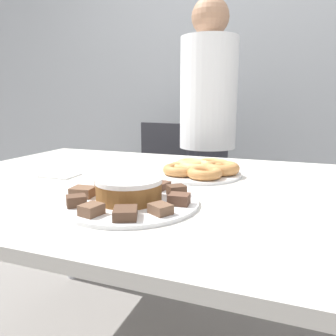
# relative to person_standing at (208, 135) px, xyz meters

# --- Properties ---
(wall_back) EXTENTS (8.00, 0.05, 2.60)m
(wall_back) POSITION_rel_person_standing_xyz_m (0.09, 0.80, 0.48)
(wall_back) COLOR #B2B7BC
(wall_back) RESTS_ON ground_plane
(table) EXTENTS (1.69, 1.09, 0.75)m
(table) POSITION_rel_person_standing_xyz_m (0.09, -0.85, -0.14)
(table) COLOR silver
(table) RESTS_ON ground_plane
(person_standing) EXTENTS (0.31, 0.31, 1.55)m
(person_standing) POSITION_rel_person_standing_xyz_m (0.00, 0.00, 0.00)
(person_standing) COLOR #383842
(person_standing) RESTS_ON ground_plane
(office_chair_left) EXTENTS (0.49, 0.49, 0.86)m
(office_chair_left) POSITION_rel_person_standing_xyz_m (-0.38, 0.16, -0.42)
(office_chair_left) COLOR black
(office_chair_left) RESTS_ON ground_plane
(plate_cake) EXTENTS (0.36, 0.36, 0.01)m
(plate_cake) POSITION_rel_person_standing_xyz_m (0.06, -1.09, -0.07)
(plate_cake) COLOR white
(plate_cake) RESTS_ON table
(plate_donuts) EXTENTS (0.32, 0.32, 0.01)m
(plate_donuts) POSITION_rel_person_standing_xyz_m (0.13, -0.70, -0.07)
(plate_donuts) COLOR white
(plate_donuts) RESTS_ON table
(frosted_cake) EXTENTS (0.17, 0.17, 0.06)m
(frosted_cake) POSITION_rel_person_standing_xyz_m (0.06, -1.09, -0.03)
(frosted_cake) COLOR brown
(frosted_cake) RESTS_ON plate_cake
(lamington_0) EXTENTS (0.06, 0.06, 0.03)m
(lamington_0) POSITION_rel_person_standing_xyz_m (-0.04, -1.17, -0.05)
(lamington_0) COLOR #513828
(lamington_0) RESTS_ON plate_cake
(lamington_1) EXTENTS (0.05, 0.06, 0.02)m
(lamington_1) POSITION_rel_person_standing_xyz_m (0.03, -1.22, -0.05)
(lamington_1) COLOR brown
(lamington_1) RESTS_ON plate_cake
(lamington_2) EXTENTS (0.07, 0.08, 0.02)m
(lamington_2) POSITION_rel_person_standing_xyz_m (0.11, -1.21, -0.05)
(lamington_2) COLOR #513828
(lamington_2) RESTS_ON plate_cake
(lamington_3) EXTENTS (0.06, 0.06, 0.02)m
(lamington_3) POSITION_rel_person_standing_xyz_m (0.17, -1.15, -0.05)
(lamington_3) COLOR brown
(lamington_3) RESTS_ON plate_cake
(lamington_4) EXTENTS (0.05, 0.05, 0.03)m
(lamington_4) POSITION_rel_person_standing_xyz_m (0.19, -1.07, -0.05)
(lamington_4) COLOR brown
(lamington_4) RESTS_ON plate_cake
(lamington_5) EXTENTS (0.06, 0.06, 0.03)m
(lamington_5) POSITION_rel_person_standing_xyz_m (0.16, -1.00, -0.05)
(lamington_5) COLOR #513828
(lamington_5) RESTS_ON plate_cake
(lamington_6) EXTENTS (0.06, 0.07, 0.02)m
(lamington_6) POSITION_rel_person_standing_xyz_m (0.09, -0.96, -0.05)
(lamington_6) COLOR brown
(lamington_6) RESTS_ON plate_cake
(lamington_7) EXTENTS (0.06, 0.07, 0.02)m
(lamington_7) POSITION_rel_person_standing_xyz_m (0.01, -0.97, -0.05)
(lamington_7) COLOR #513828
(lamington_7) RESTS_ON plate_cake
(lamington_8) EXTENTS (0.06, 0.06, 0.02)m
(lamington_8) POSITION_rel_person_standing_xyz_m (-0.05, -1.02, -0.05)
(lamington_8) COLOR brown
(lamington_8) RESTS_ON plate_cake
(lamington_9) EXTENTS (0.06, 0.06, 0.03)m
(lamington_9) POSITION_rel_person_standing_xyz_m (-0.07, -1.10, -0.05)
(lamington_9) COLOR brown
(lamington_9) RESTS_ON plate_cake
(donut_0) EXTENTS (0.12, 0.12, 0.04)m
(donut_0) POSITION_rel_person_standing_xyz_m (0.13, -0.70, -0.04)
(donut_0) COLOR #E5AD66
(donut_0) RESTS_ON plate_donuts
(donut_1) EXTENTS (0.13, 0.13, 0.04)m
(donut_1) POSITION_rel_person_standing_xyz_m (0.22, -0.69, -0.04)
(donut_1) COLOR #C68447
(donut_1) RESTS_ON plate_donuts
(donut_2) EXTENTS (0.13, 0.13, 0.03)m
(donut_2) POSITION_rel_person_standing_xyz_m (0.17, -0.62, -0.04)
(donut_2) COLOR tan
(donut_2) RESTS_ON plate_donuts
(donut_3) EXTENTS (0.11, 0.11, 0.04)m
(donut_3) POSITION_rel_person_standing_xyz_m (0.10, -0.65, -0.04)
(donut_3) COLOR #E5AD66
(donut_3) RESTS_ON plate_donuts
(donut_4) EXTENTS (0.11, 0.11, 0.03)m
(donut_4) POSITION_rel_person_standing_xyz_m (0.08, -0.69, -0.05)
(donut_4) COLOR tan
(donut_4) RESTS_ON plate_donuts
(donut_5) EXTENTS (0.13, 0.13, 0.03)m
(donut_5) POSITION_rel_person_standing_xyz_m (0.09, -0.75, -0.04)
(donut_5) COLOR #C68447
(donut_5) RESTS_ON plate_donuts
(donut_6) EXTENTS (0.12, 0.12, 0.03)m
(donut_6) POSITION_rel_person_standing_xyz_m (0.18, -0.77, -0.04)
(donut_6) COLOR #C68447
(donut_6) RESTS_ON plate_donuts
(napkin) EXTENTS (0.12, 0.10, 0.01)m
(napkin) POSITION_rel_person_standing_xyz_m (-0.32, -0.89, -0.07)
(napkin) COLOR white
(napkin) RESTS_ON table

